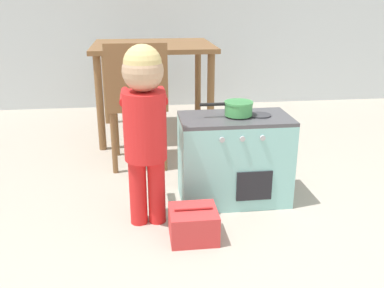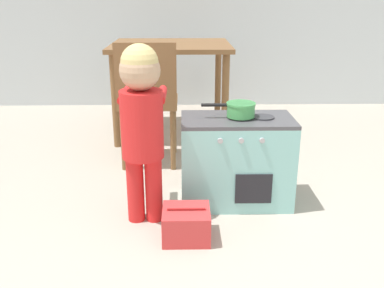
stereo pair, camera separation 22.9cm
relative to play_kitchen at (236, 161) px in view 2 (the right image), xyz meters
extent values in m
cube|color=#8CD1CC|center=(0.00, 0.00, -0.01)|extent=(0.61, 0.34, 0.48)
cube|color=#4C4C51|center=(0.00, 0.00, 0.24)|extent=(0.61, 0.34, 0.02)
cylinder|color=#38383D|center=(0.01, 0.00, 0.25)|extent=(0.12, 0.12, 0.01)
cylinder|color=#38383D|center=(0.14, 0.00, 0.25)|extent=(0.12, 0.12, 0.01)
cube|color=black|center=(0.08, -0.17, -0.09)|extent=(0.20, 0.01, 0.17)
cylinder|color=#B2B2B7|center=(-0.11, -0.17, 0.18)|extent=(0.03, 0.01, 0.03)
cylinder|color=#B2B2B7|center=(0.00, -0.17, 0.18)|extent=(0.03, 0.01, 0.03)
cylinder|color=#B2B2B7|center=(0.11, -0.17, 0.18)|extent=(0.03, 0.01, 0.03)
cylinder|color=#4CAD5B|center=(0.01, 0.00, 0.30)|extent=(0.15, 0.15, 0.08)
cylinder|color=#4CAD5B|center=(0.01, 0.00, 0.33)|extent=(0.16, 0.16, 0.01)
cylinder|color=black|center=(-0.13, 0.00, 0.32)|extent=(0.14, 0.02, 0.02)
cylinder|color=red|center=(-0.55, -0.21, -0.07)|extent=(0.09, 0.09, 0.36)
cylinder|color=red|center=(-0.45, -0.21, -0.07)|extent=(0.09, 0.09, 0.36)
cylinder|color=red|center=(-0.50, -0.21, 0.28)|extent=(0.21, 0.21, 0.34)
sphere|color=tan|center=(-0.50, -0.21, 0.55)|extent=(0.20, 0.20, 0.20)
sphere|color=#DBC17A|center=(-0.50, -0.21, 0.58)|extent=(0.18, 0.18, 0.18)
cylinder|color=red|center=(-0.60, -0.07, 0.40)|extent=(0.04, 0.27, 0.04)
cylinder|color=red|center=(-0.40, -0.07, 0.40)|extent=(0.04, 0.27, 0.04)
cube|color=#D13838|center=(-0.28, -0.40, -0.17)|extent=(0.23, 0.21, 0.15)
cylinder|color=#D13838|center=(-0.28, -0.40, -0.09)|extent=(0.18, 0.02, 0.02)
cube|color=brown|center=(-0.40, 1.31, 0.49)|extent=(0.96, 0.84, 0.03)
cylinder|color=brown|center=(-0.82, 0.95, 0.11)|extent=(0.06, 0.06, 0.72)
cylinder|color=brown|center=(0.02, 0.95, 0.11)|extent=(0.06, 0.06, 0.72)
cylinder|color=brown|center=(-0.82, 1.66, 0.11)|extent=(0.06, 0.06, 0.72)
cylinder|color=brown|center=(0.02, 1.66, 0.11)|extent=(0.06, 0.06, 0.72)
cube|color=brown|center=(-0.53, 0.64, 0.18)|extent=(0.39, 0.39, 0.03)
cube|color=brown|center=(-0.53, 0.46, 0.40)|extent=(0.39, 0.02, 0.41)
cylinder|color=brown|center=(-0.70, 0.48, -0.04)|extent=(0.04, 0.04, 0.42)
cylinder|color=brown|center=(-0.37, 0.48, -0.04)|extent=(0.04, 0.04, 0.42)
cylinder|color=brown|center=(-0.70, 0.81, -0.04)|extent=(0.04, 0.04, 0.42)
cylinder|color=brown|center=(-0.37, 0.81, -0.04)|extent=(0.04, 0.04, 0.42)
camera|label=1|loc=(-0.52, -2.22, 0.89)|focal=40.00mm
camera|label=2|loc=(-0.29, -2.23, 0.89)|focal=40.00mm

